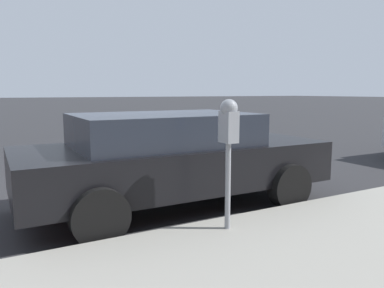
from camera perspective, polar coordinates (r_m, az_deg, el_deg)
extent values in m
plane|color=#2B2B2D|center=(6.44, -9.04, -6.88)|extent=(220.00, 220.00, 0.00)
cylinder|color=gray|center=(4.16, 5.48, -6.40)|extent=(0.06, 0.06, 0.97)
cube|color=gray|center=(4.05, 5.60, 2.61)|extent=(0.20, 0.14, 0.34)
sphere|color=gray|center=(4.03, 5.64, 5.48)|extent=(0.19, 0.19, 0.19)
cube|color=#19389E|center=(4.14, 4.77, 2.14)|extent=(0.01, 0.11, 0.12)
cube|color=black|center=(4.13, 4.79, 3.79)|extent=(0.01, 0.10, 0.08)
cube|color=black|center=(5.38, -2.55, -3.07)|extent=(1.81, 4.33, 0.58)
cube|color=#232833|center=(5.23, -4.29, 2.24)|extent=(1.59, 2.43, 0.44)
cylinder|color=black|center=(6.86, 4.26, -3.15)|extent=(0.22, 0.64, 0.64)
cylinder|color=black|center=(5.47, 14.62, -6.26)|extent=(0.22, 0.64, 0.64)
cylinder|color=black|center=(5.88, -18.40, -5.41)|extent=(0.22, 0.64, 0.64)
cylinder|color=black|center=(4.18, -13.90, -10.67)|extent=(0.22, 0.64, 0.64)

